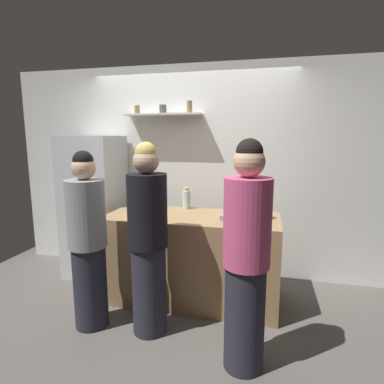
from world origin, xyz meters
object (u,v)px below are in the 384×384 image
Objects in this scene: utensil_holder at (266,213)px; person_pink_top at (246,260)px; refrigerator at (95,206)px; baking_pan at (238,216)px; water_bottle_plastic at (186,199)px; wine_bottle_green_glass at (136,196)px; person_grey_hoodie at (88,243)px; person_blonde at (148,242)px; wine_bottle_amber_glass at (137,201)px.

person_pink_top is at bearing -97.50° from utensil_holder.
refrigerator is at bearing 171.21° from utensil_holder.
refrigerator is 1.87m from baking_pan.
water_bottle_plastic is at bearing -131.66° from person_pink_top.
person_grey_hoodie reaches higher than wine_bottle_green_glass.
refrigerator is 5.13× the size of wine_bottle_green_glass.
person_grey_hoodie is (-1.54, -0.75, -0.19)m from utensil_holder.
person_blonde is 0.98× the size of person_pink_top.
utensil_holder is 0.13× the size of person_pink_top.
refrigerator is 1.53m from person_blonde.
refrigerator reaches higher than wine_bottle_green_glass.
person_pink_top is 1.06× the size of person_grey_hoodie.
wine_bottle_amber_glass is 0.77m from person_grey_hoodie.
refrigerator is 7.05× the size of water_bottle_plastic.
water_bottle_plastic is at bearing -52.77° from person_blonde.
baking_pan is 1.45m from person_grey_hoodie.
person_pink_top reaches higher than person_blonde.
baking_pan is 0.96m from person_blonde.
person_grey_hoodie is (-0.06, -0.96, -0.25)m from wine_bottle_green_glass.
refrigerator is 0.84m from wine_bottle_amber_glass.
utensil_holder is at bearing 16.49° from baking_pan.
refrigerator is at bearing 169.37° from wine_bottle_green_glass.
wine_bottle_green_glass is (0.61, -0.11, 0.18)m from refrigerator.
utensil_holder is 0.99m from person_pink_top.
baking_pan is at bearing -12.44° from refrigerator.
person_grey_hoodie is at bearing -152.15° from baking_pan.
wine_bottle_amber_glass is (0.73, -0.37, 0.18)m from refrigerator.
person_grey_hoodie is at bearing -62.74° from refrigerator.
person_grey_hoodie is at bearing -104.12° from wine_bottle_amber_glass.
person_blonde reaches higher than water_bottle_plastic.
baking_pan is 1.10m from wine_bottle_amber_glass.
person_pink_top is at bearing -81.17° from baking_pan.
refrigerator is 5.41× the size of wine_bottle_amber_glass.
refrigerator is 1.21m from person_grey_hoodie.
person_blonde is at bearing -135.82° from person_grey_hoodie.
person_pink_top is 1.43m from person_grey_hoodie.
wine_bottle_green_glass is 0.60m from water_bottle_plastic.
baking_pan is at bearing -95.37° from person_blonde.
wine_bottle_amber_glass is at bearing -178.14° from utensil_holder.
wine_bottle_amber_glass is 0.20× the size of person_grey_hoodie.
water_bottle_plastic is 0.15× the size of person_blonde.
wine_bottle_green_glass is 0.20× the size of person_blonde.
water_bottle_plastic is (1.21, -0.07, 0.16)m from refrigerator.
person_grey_hoodie is (-1.41, 0.22, -0.06)m from person_pink_top.
refrigerator reaches higher than water_bottle_plastic.
wine_bottle_green_glass is 1.05× the size of wine_bottle_amber_glass.
person_grey_hoodie reaches higher than wine_bottle_amber_glass.
person_pink_top is at bearing -33.45° from refrigerator.
person_pink_top reaches higher than wine_bottle_amber_glass.
person_grey_hoodie is (-0.18, -0.71, -0.25)m from wine_bottle_amber_glass.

